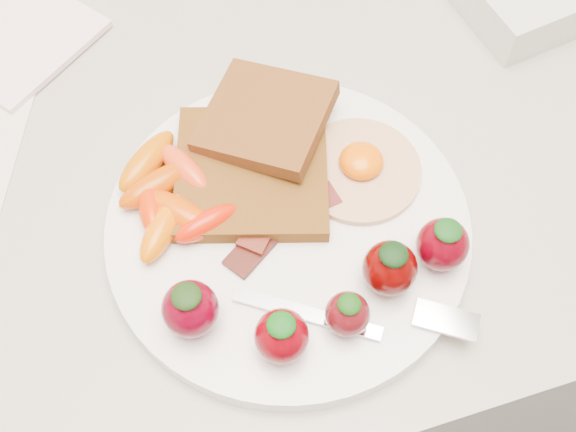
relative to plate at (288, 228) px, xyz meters
name	(u,v)px	position (x,y,z in m)	size (l,w,h in m)	color
counter	(268,301)	(0.01, 0.13, -0.46)	(2.00, 0.60, 0.90)	gray
plate	(288,228)	(0.00, 0.00, 0.00)	(0.27, 0.27, 0.02)	white
toast_lower	(252,172)	(-0.01, 0.05, 0.02)	(0.11, 0.11, 0.01)	#401B0A
toast_upper	(266,118)	(0.01, 0.08, 0.03)	(0.09, 0.09, 0.01)	#421E0A
fried_egg	(360,168)	(0.07, 0.03, 0.01)	(0.12, 0.12, 0.02)	beige
bacon_strips	(276,217)	(-0.01, 0.00, 0.01)	(0.10, 0.09, 0.01)	black
baby_carrots	(168,197)	(-0.08, 0.04, 0.02)	(0.09, 0.12, 0.02)	#BF4200
strawberries	(328,291)	(0.01, -0.07, 0.03)	(0.22, 0.07, 0.05)	#570010
fork	(370,317)	(0.03, -0.09, 0.01)	(0.16, 0.09, 0.00)	silver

